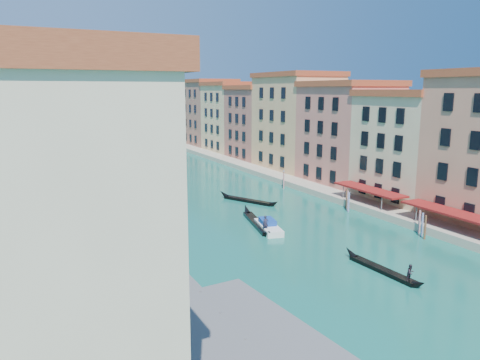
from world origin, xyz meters
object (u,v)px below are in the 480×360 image
object	(u,v)px
vaporetto_near	(279,360)
vaporetto_far	(146,171)
gondola_right	(384,269)
vaporetto_stop	(187,354)
gondola_fore	(257,222)

from	to	relation	value
vaporetto_near	vaporetto_far	xyz separation A→B (m)	(10.32, 69.24, -0.07)
gondola_right	vaporetto_stop	bearing A→B (deg)	-164.92
vaporetto_stop	vaporetto_far	size ratio (longest dim) A/B	0.83
vaporetto_near	vaporetto_far	bearing A→B (deg)	76.60
vaporetto_stop	gondola_fore	bearing A→B (deg)	54.38
vaporetto_far	gondola_fore	xyz separation A→B (m)	(4.25, -39.17, -0.87)
vaporetto_near	gondola_fore	size ratio (longest dim) A/B	1.60
vaporetto_stop	vaporetto_near	xyz separation A→B (m)	(4.85, -2.97, -0.07)
vaporetto_stop	vaporetto_far	distance (m)	67.98
vaporetto_near	gondola_right	xyz separation A→B (m)	(17.94, 10.22, -0.97)
vaporetto_near	vaporetto_far	world-z (taller)	vaporetto_near
vaporetto_far	gondola_fore	world-z (taller)	vaporetto_far
vaporetto_stop	gondola_right	size ratio (longest dim) A/B	1.53
vaporetto_stop	gondola_right	world-z (taller)	vaporetto_stop
vaporetto_near	gondola_right	size ratio (longest dim) A/B	1.95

